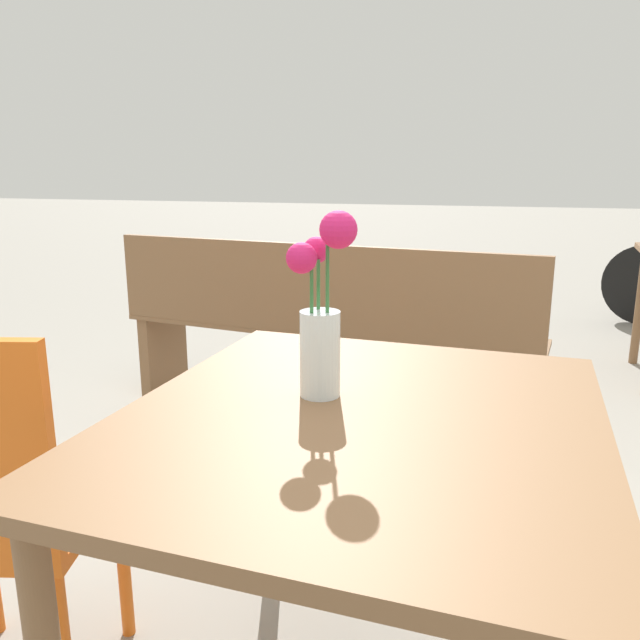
# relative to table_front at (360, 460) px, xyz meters

# --- Properties ---
(table_front) EXTENTS (0.88, 0.99, 0.73)m
(table_front) POSITION_rel_table_front_xyz_m (0.00, 0.00, 0.00)
(table_front) COLOR brown
(table_front) RESTS_ON ground_plane
(flower_vase) EXTENTS (0.13, 0.13, 0.36)m
(flower_vase) POSITION_rel_table_front_xyz_m (-0.10, 0.06, 0.24)
(flower_vase) COLOR silver
(flower_vase) RESTS_ON table_front
(bench_near) EXTENTS (2.00, 0.58, 0.85)m
(bench_near) POSITION_rel_table_front_xyz_m (-0.57, 1.57, -0.16)
(bench_near) COLOR brown
(bench_near) RESTS_ON ground_plane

